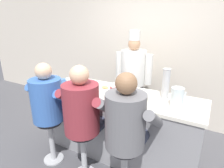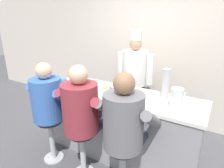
# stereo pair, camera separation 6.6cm
# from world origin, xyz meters

# --- Properties ---
(ground_plane) EXTENTS (20.00, 20.00, 0.00)m
(ground_plane) POSITION_xyz_m (0.00, 0.00, 0.00)
(ground_plane) COLOR #4C4C51
(wall_back) EXTENTS (10.00, 0.06, 2.70)m
(wall_back) POSITION_xyz_m (0.00, 1.69, 1.35)
(wall_back) COLOR beige
(wall_back) RESTS_ON ground_plane
(diner_counter) EXTENTS (2.21, 0.67, 0.95)m
(diner_counter) POSITION_xyz_m (0.00, 0.34, 0.48)
(diner_counter) COLOR gray
(diner_counter) RESTS_ON ground_plane
(ketchup_bottle_red) EXTENTS (0.07, 0.07, 0.23)m
(ketchup_bottle_red) POSITION_xyz_m (0.06, 0.07, 1.06)
(ketchup_bottle_red) COLOR red
(ketchup_bottle_red) RESTS_ON diner_counter
(mustard_bottle_yellow) EXTENTS (0.06, 0.06, 0.21)m
(mustard_bottle_yellow) POSITION_xyz_m (0.38, 0.09, 1.05)
(mustard_bottle_yellow) COLOR yellow
(mustard_bottle_yellow) RESTS_ON diner_counter
(hot_sauce_bottle_orange) EXTENTS (0.04, 0.04, 0.14)m
(hot_sauce_bottle_orange) POSITION_xyz_m (0.28, 0.23, 1.02)
(hot_sauce_bottle_orange) COLOR orange
(hot_sauce_bottle_orange) RESTS_ON diner_counter
(water_pitcher_clear) EXTENTS (0.16, 0.14, 0.23)m
(water_pitcher_clear) POSITION_xyz_m (0.76, 0.26, 1.07)
(water_pitcher_clear) COLOR silver
(water_pitcher_clear) RESTS_ON diner_counter
(breakfast_plate) EXTENTS (0.23, 0.23, 0.05)m
(breakfast_plate) POSITION_xyz_m (-0.23, 0.36, 0.97)
(breakfast_plate) COLOR white
(breakfast_plate) RESTS_ON diner_counter
(cereal_bowl) EXTENTS (0.14, 0.14, 0.05)m
(cereal_bowl) POSITION_xyz_m (-0.52, 0.24, 0.98)
(cereal_bowl) COLOR #B24C47
(cereal_bowl) RESTS_ON diner_counter
(coffee_mug_blue) EXTENTS (0.15, 0.10, 0.09)m
(coffee_mug_blue) POSITION_xyz_m (-0.89, 0.22, 1.00)
(coffee_mug_blue) COLOR #4C7AB2
(coffee_mug_blue) RESTS_ON diner_counter
(cup_stack_steel) EXTENTS (0.10, 0.10, 0.38)m
(cup_stack_steel) POSITION_xyz_m (0.58, 0.45, 1.14)
(cup_stack_steel) COLOR #B7BABF
(cup_stack_steel) RESTS_ON diner_counter
(napkin_dispenser_chrome) EXTENTS (0.10, 0.06, 0.13)m
(napkin_dispenser_chrome) POSITION_xyz_m (-0.03, 0.33, 1.02)
(napkin_dispenser_chrome) COLOR silver
(napkin_dispenser_chrome) RESTS_ON diner_counter
(diner_seated_blue) EXTENTS (0.60, 0.59, 1.40)m
(diner_seated_blue) POSITION_xyz_m (-0.72, -0.23, 0.87)
(diner_seated_blue) COLOR #B2B5BA
(diner_seated_blue) RESTS_ON ground_plane
(diner_seated_maroon) EXTENTS (0.62, 0.62, 1.43)m
(diner_seated_maroon) POSITION_xyz_m (-0.17, -0.22, 0.89)
(diner_seated_maroon) COLOR #B2B5BA
(diner_seated_maroon) RESTS_ON ground_plane
(diner_seated_grey) EXTENTS (0.62, 0.61, 1.43)m
(diner_seated_grey) POSITION_xyz_m (0.38, -0.22, 0.88)
(diner_seated_grey) COLOR #B2B5BA
(diner_seated_grey) RESTS_ON ground_plane
(cook_in_whites_near) EXTENTS (0.68, 0.43, 1.73)m
(cook_in_whites_near) POSITION_xyz_m (-0.17, 1.21, 0.95)
(cook_in_whites_near) COLOR #232328
(cook_in_whites_near) RESTS_ON ground_plane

